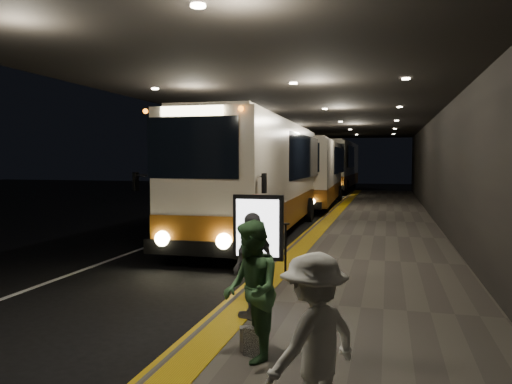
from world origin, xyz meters
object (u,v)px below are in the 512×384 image
at_px(coach_second, 314,175).
at_px(coach_third, 336,168).
at_px(passenger_boarding, 258,242).
at_px(coach_main, 259,182).
at_px(stanchion_post, 285,248).
at_px(bag_plain, 249,339).
at_px(passenger_waiting_grey, 254,265).
at_px(passenger_waiting_green, 251,290).
at_px(bag_polka, 256,343).
at_px(info_sign, 258,230).
at_px(passenger_waiting_white, 314,343).

bearing_deg(coach_second, coach_third, 88.86).
bearing_deg(passenger_boarding, coach_main, 11.69).
bearing_deg(coach_third, stanchion_post, -85.10).
distance_m(coach_second, stanchion_post, 17.95).
xyz_separation_m(bag_plain, stanchion_post, (-0.42, 4.44, 0.39)).
bearing_deg(passenger_boarding, passenger_waiting_grey, -170.60).
relative_size(passenger_waiting_green, bag_plain, 5.66).
height_order(coach_second, passenger_waiting_grey, coach_second).
relative_size(bag_polka, info_sign, 0.19).
bearing_deg(bag_plain, stanchion_post, 95.44).
bearing_deg(passenger_waiting_green, stanchion_post, 162.10).
relative_size(coach_third, info_sign, 7.00).
height_order(coach_second, passenger_waiting_white, coach_second).
distance_m(coach_main, coach_second, 11.56).
xyz_separation_m(coach_third, passenger_waiting_white, (3.66, -38.75, -0.99)).
height_order(bag_polka, info_sign, info_sign).
xyz_separation_m(bag_plain, info_sign, (-0.45, 2.20, 1.10)).
bearing_deg(passenger_boarding, bag_plain, -170.48).
bearing_deg(coach_second, bag_polka, -85.69).
distance_m(passenger_boarding, passenger_waiting_grey, 1.71).
relative_size(passenger_waiting_grey, bag_plain, 5.43).
height_order(passenger_boarding, passenger_waiting_grey, passenger_boarding).
xyz_separation_m(passenger_waiting_white, info_sign, (-1.53, 3.92, 0.44)).
height_order(info_sign, stanchion_post, info_sign).
relative_size(coach_second, coach_third, 0.89).
height_order(coach_third, passenger_waiting_grey, coach_third).
relative_size(coach_third, passenger_waiting_white, 7.97).
xyz_separation_m(coach_third, passenger_boarding, (1.92, -34.05, -0.90)).
distance_m(coach_second, passenger_waiting_white, 24.23).
distance_m(passenger_waiting_grey, bag_polka, 1.69).
distance_m(coach_main, bag_polka, 11.34).
xyz_separation_m(coach_second, bag_plain, (2.35, -22.26, -1.44)).
distance_m(coach_main, passenger_waiting_white, 13.00).
bearing_deg(bag_polka, passenger_waiting_white, -58.34).
distance_m(coach_second, passenger_boarding, 19.36).
bearing_deg(bag_plain, coach_third, 93.98).
height_order(coach_third, passenger_waiting_white, coach_third).
bearing_deg(coach_third, passenger_waiting_grey, -85.22).
bearing_deg(coach_second, bag_plain, -85.98).
distance_m(passenger_waiting_white, bag_plain, 2.13).
bearing_deg(coach_main, passenger_waiting_white, -75.16).
relative_size(coach_main, passenger_waiting_grey, 7.53).
xyz_separation_m(passenger_waiting_grey, info_sign, (-0.16, 0.88, 0.43)).
bearing_deg(bag_plain, info_sign, 101.62).
relative_size(bag_polka, stanchion_post, 0.33).
bearing_deg(bag_polka, info_sign, 103.84).
distance_m(passenger_waiting_green, passenger_waiting_white, 1.76).
distance_m(bag_plain, info_sign, 2.51).
bearing_deg(passenger_waiting_white, passenger_waiting_grey, -119.91).
distance_m(passenger_waiting_green, stanchion_post, 4.74).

